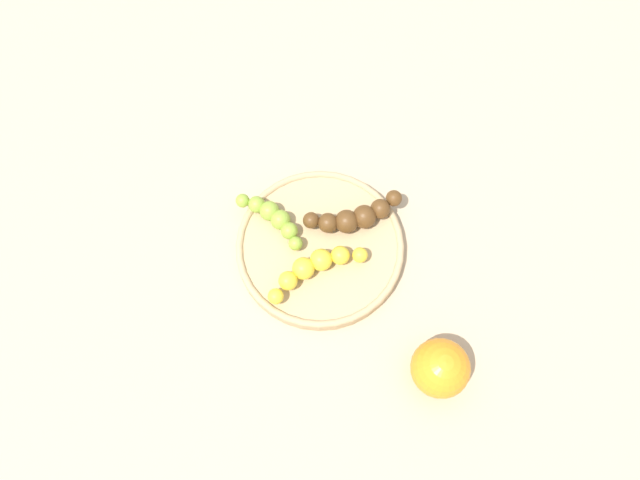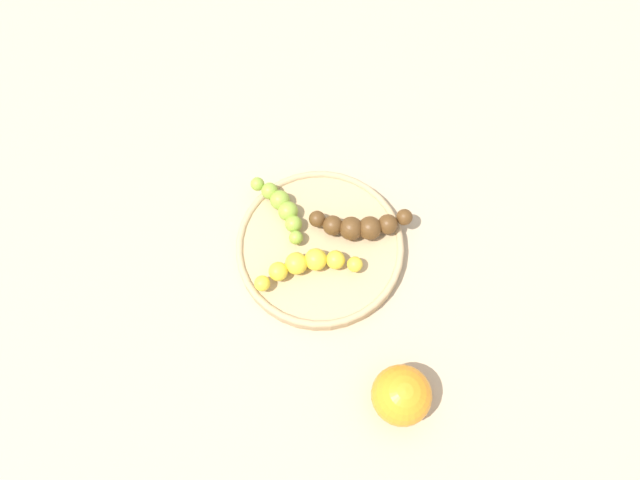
# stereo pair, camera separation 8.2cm
# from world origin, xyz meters

# --- Properties ---
(ground_plane) EXTENTS (2.40, 2.40, 0.00)m
(ground_plane) POSITION_xyz_m (0.00, 0.00, 0.00)
(ground_plane) COLOR tan
(fruit_bowl) EXTENTS (0.24, 0.24, 0.02)m
(fruit_bowl) POSITION_xyz_m (0.00, 0.00, 0.01)
(fruit_bowl) COLOR tan
(fruit_bowl) RESTS_ON ground_plane
(banana_yellow) EXTENTS (0.15, 0.05, 0.03)m
(banana_yellow) POSITION_xyz_m (0.02, 0.03, 0.03)
(banana_yellow) COLOR yellow
(banana_yellow) RESTS_ON fruit_bowl
(banana_overripe) EXTENTS (0.15, 0.05, 0.03)m
(banana_overripe) POSITION_xyz_m (-0.06, -0.02, 0.04)
(banana_overripe) COLOR #593819
(banana_overripe) RESTS_ON fruit_bowl
(banana_green) EXTENTS (0.07, 0.11, 0.03)m
(banana_green) POSITION_xyz_m (0.05, -0.06, 0.03)
(banana_green) COLOR #8CAD38
(banana_green) RESTS_ON fruit_bowl
(orange_fruit) EXTENTS (0.08, 0.08, 0.08)m
(orange_fruit) POSITION_xyz_m (-0.07, 0.22, 0.04)
(orange_fruit) COLOR orange
(orange_fruit) RESTS_ON ground_plane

